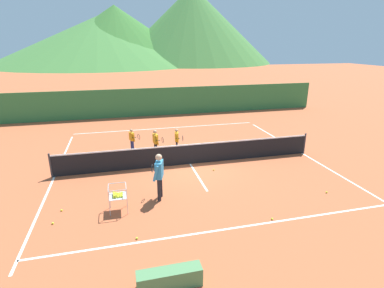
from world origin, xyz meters
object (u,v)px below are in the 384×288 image
at_px(tennis_ball_5, 214,170).
at_px(student_2, 177,138).
at_px(student_0, 132,138).
at_px(tennis_ball_3, 137,238).
at_px(tennis_ball_4, 53,223).
at_px(courtside_bench, 170,278).
at_px(instructor, 159,172).
at_px(student_1, 156,140).
at_px(tennis_ball_2, 62,210).
at_px(tennis_ball_0, 327,192).
at_px(tennis_net, 190,154).
at_px(ball_cart, 117,195).
at_px(tennis_ball_1, 272,219).

bearing_deg(tennis_ball_5, student_2, 112.84).
bearing_deg(student_0, tennis_ball_3, -92.49).
distance_m(tennis_ball_4, courtside_bench, 4.55).
height_order(instructor, student_1, instructor).
bearing_deg(tennis_ball_3, courtside_bench, -72.48).
relative_size(student_2, tennis_ball_4, 18.58).
bearing_deg(tennis_ball_2, student_1, 49.54).
height_order(student_0, tennis_ball_0, student_0).
xyz_separation_m(student_0, student_2, (2.19, -0.72, 0.04)).
xyz_separation_m(instructor, student_1, (0.44, 4.33, -0.23)).
relative_size(tennis_net, tennis_ball_0, 176.24).
bearing_deg(tennis_ball_3, tennis_ball_0, 8.76).
height_order(tennis_ball_0, tennis_ball_3, same).
height_order(ball_cart, courtside_bench, ball_cart).
bearing_deg(student_1, courtside_bench, -95.42).
relative_size(instructor, student_1, 1.29).
height_order(tennis_ball_0, tennis_ball_4, same).
relative_size(student_0, tennis_ball_1, 17.70).
height_order(tennis_ball_4, tennis_ball_5, same).
relative_size(tennis_ball_0, tennis_ball_1, 1.00).
relative_size(tennis_net, tennis_ball_5, 176.24).
bearing_deg(student_2, student_1, -169.35).
distance_m(instructor, student_2, 4.80).
bearing_deg(tennis_ball_1, tennis_net, 105.76).
relative_size(tennis_net, courtside_bench, 7.99).
xyz_separation_m(tennis_net, courtside_bench, (-2.19, -7.03, -0.27)).
height_order(student_1, tennis_ball_2, student_1).
distance_m(ball_cart, tennis_ball_5, 4.79).
xyz_separation_m(instructor, tennis_ball_5, (2.65, 1.90, -0.99)).
bearing_deg(tennis_ball_1, tennis_ball_3, 179.53).
bearing_deg(tennis_net, tennis_ball_4, -145.03).
relative_size(student_0, tennis_ball_2, 17.70).
height_order(tennis_ball_0, tennis_ball_2, same).
height_order(instructor, tennis_ball_1, instructor).
xyz_separation_m(tennis_ball_3, tennis_ball_4, (-2.48, 1.39, 0.00)).
xyz_separation_m(ball_cart, tennis_ball_5, (4.11, 2.40, -0.56)).
bearing_deg(courtside_bench, student_2, 77.64).
xyz_separation_m(tennis_ball_2, courtside_bench, (2.95, -4.08, 0.20)).
bearing_deg(student_2, instructor, -108.68).
distance_m(instructor, ball_cart, 1.61).
relative_size(tennis_ball_0, tennis_ball_3, 1.00).
xyz_separation_m(student_0, tennis_ball_4, (-2.80, -6.07, -0.69)).
bearing_deg(courtside_bench, tennis_ball_1, 27.79).
bearing_deg(ball_cart, instructor, 18.69).
bearing_deg(tennis_ball_3, student_1, 77.74).
relative_size(instructor, tennis_ball_1, 25.19).
relative_size(ball_cart, tennis_ball_3, 13.22).
bearing_deg(tennis_net, tennis_ball_1, -74.24).
bearing_deg(student_2, tennis_ball_4, -133.05).
bearing_deg(student_1, student_2, 10.65).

